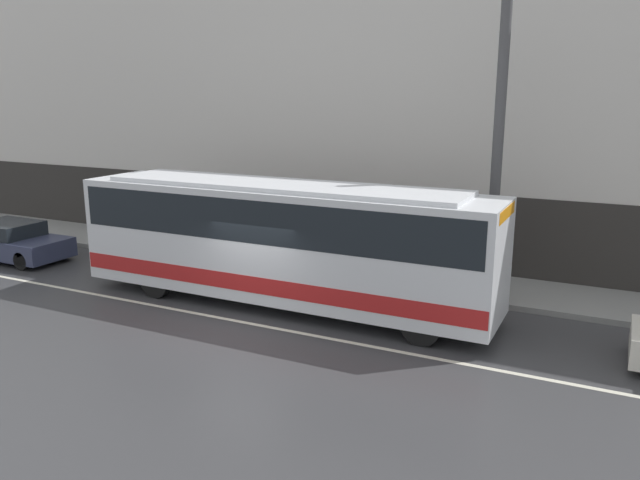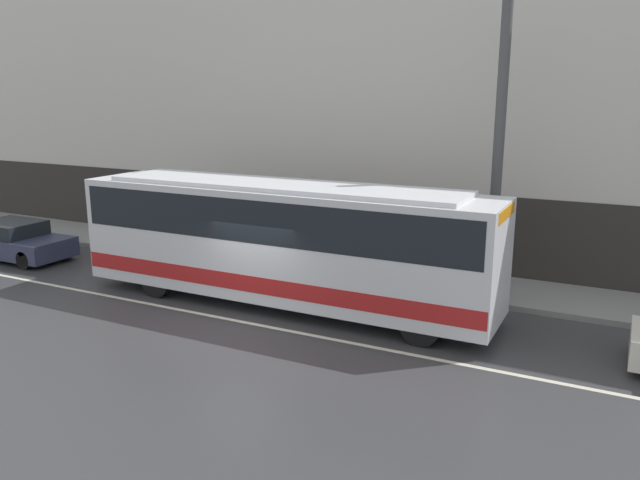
{
  "view_description": "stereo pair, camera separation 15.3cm",
  "coord_description": "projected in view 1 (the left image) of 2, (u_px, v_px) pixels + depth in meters",
  "views": [
    {
      "loc": [
        8.52,
        -12.82,
        5.83
      ],
      "look_at": [
        1.34,
        1.71,
        1.99
      ],
      "focal_mm": 35.0,
      "sensor_mm": 36.0,
      "label": 1
    },
    {
      "loc": [
        8.66,
        -12.75,
        5.83
      ],
      "look_at": [
        1.34,
        1.71,
        1.99
      ],
      "focal_mm": 35.0,
      "sensor_mm": 36.0,
      "label": 2
    }
  ],
  "objects": [
    {
      "name": "ground_plane",
      "position": [
        245.0,
        323.0,
        16.2
      ],
      "size": [
        60.0,
        60.0,
        0.0
      ],
      "primitive_type": "plane",
      "color": "#38383A"
    },
    {
      "name": "building_facade",
      "position": [
        353.0,
        112.0,
        21.1
      ],
      "size": [
        60.0,
        0.35,
        10.78
      ],
      "color": "silver",
      "rests_on": "ground_plane"
    },
    {
      "name": "pedestrian_waiting",
      "position": [
        317.0,
        239.0,
        21.32
      ],
      "size": [
        0.36,
        0.36,
        1.69
      ],
      "color": "navy",
      "rests_on": "sidewalk"
    },
    {
      "name": "lane_stripe",
      "position": [
        245.0,
        322.0,
        16.2
      ],
      "size": [
        54.0,
        0.14,
        0.01
      ],
      "color": "beige",
      "rests_on": "ground_plane"
    },
    {
      "name": "transit_bus",
      "position": [
        281.0,
        237.0,
        17.18
      ],
      "size": [
        12.01,
        2.51,
        3.45
      ],
      "color": "silver",
      "rests_on": "ground_plane"
    },
    {
      "name": "sidewalk",
      "position": [
        333.0,
        268.0,
        20.91
      ],
      "size": [
        60.0,
        2.84,
        0.17
      ],
      "color": "gray",
      "rests_on": "ground_plane"
    },
    {
      "name": "utility_pole_near",
      "position": [
        497.0,
        152.0,
        17.17
      ],
      "size": [
        0.29,
        0.29,
        8.16
      ],
      "color": "#4C4C4F",
      "rests_on": "sidewalk"
    },
    {
      "name": "sedan_dark_behind",
      "position": [
        10.0,
        241.0,
        22.31
      ],
      "size": [
        4.46,
        1.89,
        1.34
      ],
      "color": "#2D334C",
      "rests_on": "ground_plane"
    }
  ]
}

